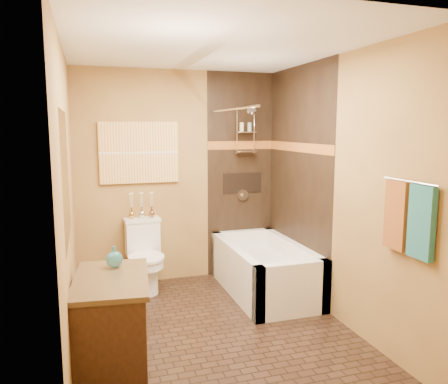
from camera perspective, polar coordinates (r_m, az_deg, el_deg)
name	(u,v)px	position (r m, az deg, el deg)	size (l,w,h in m)	color
floor	(215,331)	(4.17, -1.23, -17.66)	(3.00, 3.00, 0.00)	black
wall_left	(68,202)	(3.65, -19.70, -1.29)	(0.02, 3.00, 2.50)	#AB8942
wall_right	(335,190)	(4.28, 14.31, 0.32)	(0.02, 3.00, 2.50)	#AB8942
wall_back	(179,177)	(5.24, -5.90, 1.96)	(2.40, 0.02, 2.50)	#AB8942
wall_front	(291,236)	(2.42, 8.78, -5.65)	(2.40, 0.02, 2.50)	#AB8942
ceiling	(214,46)	(3.81, -1.36, 18.49)	(3.00, 3.00, 0.00)	silver
alcove_tile_back	(240,175)	(5.43, 2.16, 2.23)	(0.85, 0.01, 2.50)	black
alcove_tile_right	(298,181)	(4.92, 9.60, 1.48)	(0.01, 1.50, 2.50)	black
mosaic_band_back	(241,145)	(5.40, 2.22, 6.13)	(0.85, 0.01, 0.10)	brown
mosaic_band_right	(298,147)	(4.89, 9.60, 5.79)	(0.01, 1.50, 0.10)	brown
alcove_niche	(242,183)	(5.45, 2.42, 1.19)	(0.50, 0.01, 0.25)	black
shower_fixtures	(246,142)	(5.31, 2.84, 6.59)	(0.24, 0.33, 1.16)	silver
curtain_rod	(231,109)	(4.59, 0.89, 10.74)	(0.03, 0.03, 1.55)	silver
towel_bar	(410,182)	(3.39, 23.08, 1.24)	(0.02, 0.02, 0.55)	silver
towel_teal	(422,222)	(3.34, 24.40, -3.63)	(0.05, 0.22, 0.52)	#1E6466
towel_rust	(396,215)	(3.53, 21.59, -2.85)	(0.05, 0.22, 0.52)	brown
sunset_painting	(139,153)	(5.11, -11.01, 5.07)	(0.90, 0.04, 0.70)	gold
vanity_mirror	(66,177)	(3.16, -19.99, 1.85)	(0.01, 1.00, 0.90)	white
bathtub	(264,273)	(4.99, 5.27, -10.48)	(0.80, 1.50, 0.55)	white
toilet	(145,256)	(5.05, -10.29, -8.17)	(0.42, 0.61, 0.80)	white
vanity	(112,327)	(3.46, -14.47, -16.67)	(0.62, 0.91, 0.76)	black
teal_bottle	(114,257)	(3.51, -14.15, -8.23)	(0.13, 0.13, 0.20)	#287179
bud_vases	(142,205)	(5.10, -10.71, -1.64)	(0.29, 0.06, 0.29)	gold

